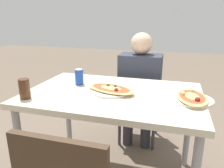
{
  "coord_description": "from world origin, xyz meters",
  "views": [
    {
      "loc": [
        0.41,
        -1.43,
        1.27
      ],
      "look_at": [
        -0.01,
        0.0,
        0.81
      ],
      "focal_mm": 35.0,
      "sensor_mm": 36.0,
      "label": 1
    }
  ],
  "objects": [
    {
      "name": "soda_can",
      "position": [
        -0.31,
        0.1,
        0.81
      ],
      "size": [
        0.07,
        0.07,
        0.12
      ],
      "color": "#1E47B2",
      "rests_on": "dining_table"
    },
    {
      "name": "drink_glass",
      "position": [
        -0.52,
        -0.28,
        0.82
      ],
      "size": [
        0.07,
        0.07,
        0.13
      ],
      "color": "#4C2D19",
      "rests_on": "dining_table"
    },
    {
      "name": "chair_far_seated",
      "position": [
        0.1,
        0.74,
        0.49
      ],
      "size": [
        0.4,
        0.4,
        0.88
      ],
      "rotation": [
        0.0,
        0.0,
        3.14
      ],
      "color": "#3F2D1E",
      "rests_on": "ground_plane"
    },
    {
      "name": "pizza_second",
      "position": [
        0.53,
        -0.02,
        0.77
      ],
      "size": [
        0.27,
        0.34,
        0.06
      ],
      "color": "white",
      "rests_on": "dining_table"
    },
    {
      "name": "pizza_main",
      "position": [
        -0.02,
        0.0,
        0.77
      ],
      "size": [
        0.42,
        0.3,
        0.05
      ],
      "color": "white",
      "rests_on": "dining_table"
    },
    {
      "name": "dining_table",
      "position": [
        0.0,
        0.0,
        0.68
      ],
      "size": [
        1.24,
        0.82,
        0.75
      ],
      "color": "beige",
      "rests_on": "ground_plane"
    },
    {
      "name": "person_seated",
      "position": [
        0.1,
        0.62,
        0.67
      ],
      "size": [
        0.4,
        0.28,
        1.13
      ],
      "rotation": [
        0.0,
        0.0,
        3.14
      ],
      "color": "#2D2D38",
      "rests_on": "ground_plane"
    }
  ]
}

